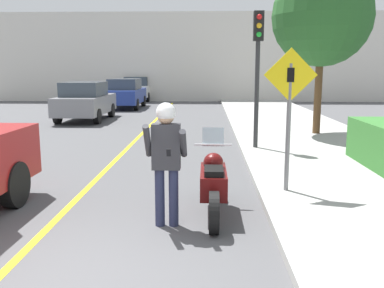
{
  "coord_description": "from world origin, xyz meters",
  "views": [
    {
      "loc": [
        1.68,
        -4.16,
        2.26
      ],
      "look_at": [
        1.44,
        2.5,
        1.08
      ],
      "focal_mm": 40.0,
      "sensor_mm": 36.0,
      "label": 1
    }
  ],
  "objects_px": {
    "traffic_light": "(258,54)",
    "parked_car_grey": "(85,101)",
    "person_biker": "(166,151)",
    "crossing_sign": "(289,106)",
    "parked_car_white": "(138,88)",
    "motorcycle": "(213,183)",
    "street_tree": "(322,17)",
    "parked_car_blue": "(125,93)"
  },
  "relations": [
    {
      "from": "parked_car_blue",
      "to": "parked_car_grey",
      "type": "bearing_deg",
      "value": -96.42
    },
    {
      "from": "traffic_light",
      "to": "parked_car_grey",
      "type": "height_order",
      "value": "traffic_light"
    },
    {
      "from": "person_biker",
      "to": "parked_car_white",
      "type": "height_order",
      "value": "person_biker"
    },
    {
      "from": "traffic_light",
      "to": "parked_car_grey",
      "type": "relative_size",
      "value": 0.85
    },
    {
      "from": "motorcycle",
      "to": "crossing_sign",
      "type": "bearing_deg",
      "value": 34.7
    },
    {
      "from": "crossing_sign",
      "to": "parked_car_blue",
      "type": "relative_size",
      "value": 0.59
    },
    {
      "from": "street_tree",
      "to": "parked_car_blue",
      "type": "height_order",
      "value": "street_tree"
    },
    {
      "from": "traffic_light",
      "to": "parked_car_blue",
      "type": "bearing_deg",
      "value": 115.07
    },
    {
      "from": "crossing_sign",
      "to": "traffic_light",
      "type": "distance_m",
      "value": 4.28
    },
    {
      "from": "motorcycle",
      "to": "street_tree",
      "type": "xyz_separation_m",
      "value": [
        3.53,
        7.74,
        3.39
      ]
    },
    {
      "from": "person_biker",
      "to": "parked_car_grey",
      "type": "height_order",
      "value": "person_biker"
    },
    {
      "from": "traffic_light",
      "to": "parked_car_white",
      "type": "bearing_deg",
      "value": 108.24
    },
    {
      "from": "crossing_sign",
      "to": "parked_car_blue",
      "type": "height_order",
      "value": "crossing_sign"
    },
    {
      "from": "crossing_sign",
      "to": "parked_car_grey",
      "type": "distance_m",
      "value": 13.08
    },
    {
      "from": "crossing_sign",
      "to": "person_biker",
      "type": "bearing_deg",
      "value": -143.7
    },
    {
      "from": "parked_car_grey",
      "to": "parked_car_blue",
      "type": "height_order",
      "value": "same"
    },
    {
      "from": "street_tree",
      "to": "parked_car_white",
      "type": "xyz_separation_m",
      "value": [
        -8.53,
        16.21,
        -3.03
      ]
    },
    {
      "from": "person_biker",
      "to": "crossing_sign",
      "type": "distance_m",
      "value": 2.51
    },
    {
      "from": "crossing_sign",
      "to": "parked_car_grey",
      "type": "height_order",
      "value": "crossing_sign"
    },
    {
      "from": "motorcycle",
      "to": "person_biker",
      "type": "height_order",
      "value": "person_biker"
    },
    {
      "from": "motorcycle",
      "to": "person_biker",
      "type": "bearing_deg",
      "value": -140.8
    },
    {
      "from": "person_biker",
      "to": "traffic_light",
      "type": "height_order",
      "value": "traffic_light"
    },
    {
      "from": "motorcycle",
      "to": "person_biker",
      "type": "distance_m",
      "value": 1.07
    },
    {
      "from": "parked_car_white",
      "to": "person_biker",
      "type": "bearing_deg",
      "value": -80.0
    },
    {
      "from": "motorcycle",
      "to": "parked_car_grey",
      "type": "relative_size",
      "value": 0.53
    },
    {
      "from": "traffic_light",
      "to": "parked_car_blue",
      "type": "distance_m",
      "value": 14.28
    },
    {
      "from": "person_biker",
      "to": "traffic_light",
      "type": "relative_size",
      "value": 0.5
    },
    {
      "from": "crossing_sign",
      "to": "parked_car_blue",
      "type": "distance_m",
      "value": 18.06
    },
    {
      "from": "parked_car_blue",
      "to": "parked_car_white",
      "type": "bearing_deg",
      "value": 92.11
    },
    {
      "from": "traffic_light",
      "to": "parked_car_white",
      "type": "xyz_separation_m",
      "value": [
        -6.22,
        18.88,
        -1.78
      ]
    },
    {
      "from": "parked_car_blue",
      "to": "person_biker",
      "type": "bearing_deg",
      "value": -77.47
    },
    {
      "from": "motorcycle",
      "to": "parked_car_grey",
      "type": "xyz_separation_m",
      "value": [
        -5.43,
        12.09,
        0.36
      ]
    },
    {
      "from": "motorcycle",
      "to": "person_biker",
      "type": "xyz_separation_m",
      "value": [
        -0.68,
        -0.55,
        0.61
      ]
    },
    {
      "from": "crossing_sign",
      "to": "street_tree",
      "type": "bearing_deg",
      "value": 71.97
    },
    {
      "from": "street_tree",
      "to": "motorcycle",
      "type": "bearing_deg",
      "value": -114.51
    },
    {
      "from": "parked_car_white",
      "to": "traffic_light",
      "type": "bearing_deg",
      "value": -71.76
    },
    {
      "from": "street_tree",
      "to": "parked_car_white",
      "type": "height_order",
      "value": "street_tree"
    },
    {
      "from": "person_biker",
      "to": "parked_car_blue",
      "type": "bearing_deg",
      "value": 102.53
    },
    {
      "from": "traffic_light",
      "to": "parked_car_grey",
      "type": "xyz_separation_m",
      "value": [
        -6.65,
        7.02,
        -1.78
      ]
    },
    {
      "from": "motorcycle",
      "to": "parked_car_blue",
      "type": "height_order",
      "value": "parked_car_blue"
    },
    {
      "from": "person_biker",
      "to": "crossing_sign",
      "type": "height_order",
      "value": "crossing_sign"
    },
    {
      "from": "crossing_sign",
      "to": "parked_car_white",
      "type": "height_order",
      "value": "crossing_sign"
    }
  ]
}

